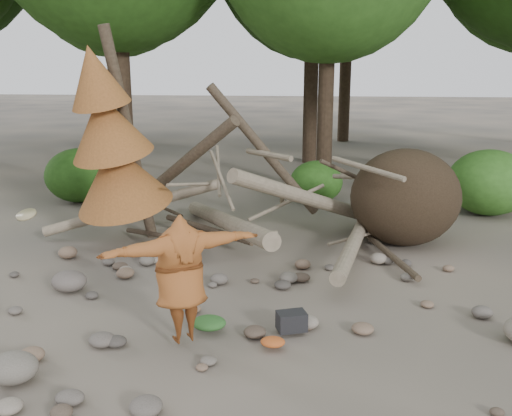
# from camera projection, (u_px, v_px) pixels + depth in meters

# --- Properties ---
(ground) EXTENTS (120.00, 120.00, 0.00)m
(ground) POSITION_uv_depth(u_px,v_px,m) (253.00, 333.00, 7.87)
(ground) COLOR #514C44
(ground) RESTS_ON ground
(deadfall_pile) EXTENTS (8.55, 5.24, 3.30)m
(deadfall_pile) POSITION_uv_depth(u_px,v_px,m) (376.00, 199.00, 11.51)
(deadfall_pile) COLOR #332619
(deadfall_pile) RESTS_ON ground
(dead_conifer) EXTENTS (2.06, 2.16, 4.35)m
(dead_conifer) POSITION_uv_depth(u_px,v_px,m) (112.00, 144.00, 10.93)
(dead_conifer) COLOR #4C3F30
(dead_conifer) RESTS_ON ground
(bush_left) EXTENTS (1.80, 1.80, 1.44)m
(bush_left) POSITION_uv_depth(u_px,v_px,m) (79.00, 175.00, 15.21)
(bush_left) COLOR #234D14
(bush_left) RESTS_ON ground
(bush_mid) EXTENTS (1.40, 1.40, 1.12)m
(bush_mid) POSITION_uv_depth(u_px,v_px,m) (316.00, 182.00, 15.16)
(bush_mid) COLOR #2E611C
(bush_mid) RESTS_ON ground
(bush_right) EXTENTS (2.00, 2.00, 1.60)m
(bush_right) POSITION_uv_depth(u_px,v_px,m) (489.00, 182.00, 13.89)
(bush_right) COLOR #397323
(bush_right) RESTS_ON ground
(frisbee_thrower) EXTENTS (3.00, 1.59, 1.81)m
(frisbee_thrower) POSITION_uv_depth(u_px,v_px,m) (181.00, 278.00, 7.32)
(frisbee_thrower) COLOR brown
(frisbee_thrower) RESTS_ON ground
(backpack) EXTENTS (0.46, 0.38, 0.26)m
(backpack) POSITION_uv_depth(u_px,v_px,m) (291.00, 325.00, 7.81)
(backpack) COLOR black
(backpack) RESTS_ON ground
(cloth_green) EXTENTS (0.47, 0.39, 0.18)m
(cloth_green) POSITION_uv_depth(u_px,v_px,m) (209.00, 326.00, 7.87)
(cloth_green) COLOR #2B5E25
(cloth_green) RESTS_ON ground
(cloth_orange) EXTENTS (0.32, 0.26, 0.12)m
(cloth_orange) POSITION_uv_depth(u_px,v_px,m) (273.00, 345.00, 7.39)
(cloth_orange) COLOR #B04D1E
(cloth_orange) RESTS_ON ground
(boulder_front_left) EXTENTS (0.59, 0.53, 0.35)m
(boulder_front_left) POSITION_uv_depth(u_px,v_px,m) (13.00, 368.00, 6.62)
(boulder_front_left) COLOR slate
(boulder_front_left) RESTS_ON ground
(boulder_mid_left) EXTENTS (0.57, 0.51, 0.34)m
(boulder_mid_left) POSITION_uv_depth(u_px,v_px,m) (69.00, 281.00, 9.28)
(boulder_mid_left) COLOR #655C55
(boulder_mid_left) RESTS_ON ground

